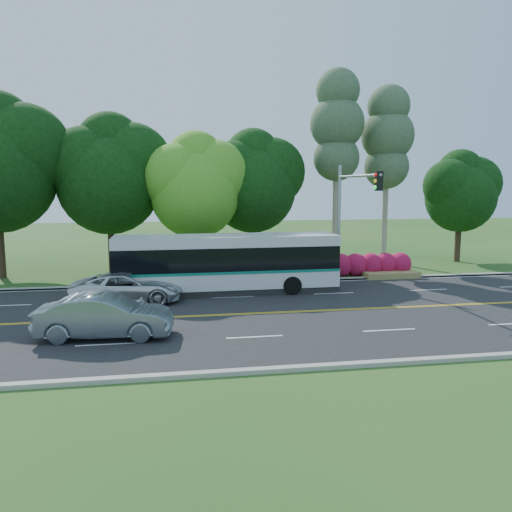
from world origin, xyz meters
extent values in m
plane|color=#244F1A|center=(0.00, 0.00, 0.00)|extent=(120.00, 120.00, 0.00)
cube|color=black|center=(0.00, 0.00, 0.01)|extent=(60.00, 14.00, 0.02)
cube|color=#A19C91|center=(0.00, 7.15, 0.07)|extent=(60.00, 0.30, 0.15)
cube|color=#A19C91|center=(0.00, -7.15, 0.07)|extent=(60.00, 0.30, 0.15)
cube|color=#244F1A|center=(0.00, 9.00, 0.05)|extent=(60.00, 4.00, 0.10)
cube|color=gold|center=(0.00, -0.08, 0.02)|extent=(57.00, 0.10, 0.00)
cube|color=gold|center=(0.00, 0.08, 0.02)|extent=(57.00, 0.10, 0.00)
cube|color=silver|center=(-6.00, -3.50, 0.02)|extent=(2.20, 0.12, 0.00)
cube|color=silver|center=(-0.50, -3.50, 0.02)|extent=(2.20, 0.12, 0.00)
cube|color=silver|center=(5.00, -3.50, 0.02)|extent=(2.20, 0.12, 0.00)
cube|color=silver|center=(10.50, -3.50, 0.02)|extent=(2.20, 0.12, 0.00)
cube|color=silver|center=(-11.50, 3.50, 0.02)|extent=(2.20, 0.12, 0.00)
cube|color=silver|center=(-6.00, 3.50, 0.02)|extent=(2.20, 0.12, 0.00)
cube|color=silver|center=(-0.50, 3.50, 0.02)|extent=(2.20, 0.12, 0.00)
cube|color=silver|center=(5.00, 3.50, 0.02)|extent=(2.20, 0.12, 0.00)
cube|color=silver|center=(10.50, 3.50, 0.02)|extent=(2.20, 0.12, 0.00)
cube|color=silver|center=(0.00, 6.85, 0.02)|extent=(57.00, 0.12, 0.00)
cube|color=silver|center=(0.00, -6.85, 0.02)|extent=(57.00, 0.12, 0.00)
cylinder|color=#2F2215|center=(-14.00, 11.00, 1.98)|extent=(0.44, 0.44, 3.96)
sphere|color=black|center=(-12.38, 11.30, 7.92)|extent=(5.76, 5.76, 5.76)
cylinder|color=#2F2215|center=(-7.50, 12.00, 1.80)|extent=(0.44, 0.44, 3.60)
sphere|color=black|center=(-7.50, 12.00, 5.91)|extent=(6.60, 6.60, 6.60)
sphere|color=black|center=(-6.02, 12.30, 7.23)|extent=(5.28, 5.28, 5.28)
sphere|color=black|center=(-8.82, 11.80, 7.06)|extent=(4.95, 4.95, 4.95)
sphere|color=black|center=(-7.40, 12.40, 8.38)|extent=(4.29, 4.29, 4.29)
cylinder|color=#2F2215|center=(-2.00, 11.00, 1.62)|extent=(0.44, 0.44, 3.24)
sphere|color=#4C961F|center=(-2.00, 11.00, 5.27)|extent=(5.80, 5.80, 5.80)
sphere|color=#4C961F|center=(-0.69, 11.30, 6.43)|extent=(4.64, 4.64, 4.64)
sphere|color=#4C961F|center=(-3.16, 10.80, 6.29)|extent=(4.35, 4.35, 4.35)
sphere|color=#4C961F|center=(-1.90, 11.40, 7.45)|extent=(3.77, 3.77, 3.77)
cylinder|color=#2F2215|center=(2.00, 12.50, 1.71)|extent=(0.44, 0.44, 3.42)
sphere|color=black|center=(2.00, 12.50, 5.52)|extent=(6.00, 6.00, 6.00)
sphere|color=black|center=(3.35, 12.80, 6.72)|extent=(4.80, 4.80, 4.80)
sphere|color=black|center=(0.80, 12.30, 6.57)|extent=(4.50, 4.50, 4.50)
sphere|color=black|center=(2.10, 12.90, 7.77)|extent=(3.90, 3.90, 3.90)
cylinder|color=gray|center=(8.00, 12.50, 4.90)|extent=(0.40, 0.40, 9.80)
sphere|color=#3B5535|center=(8.00, 12.50, 7.70)|extent=(3.23, 3.23, 3.23)
sphere|color=#3B5535|center=(8.00, 12.50, 10.08)|extent=(3.80, 3.80, 3.80)
sphere|color=#3B5535|center=(8.00, 12.50, 12.32)|extent=(3.04, 3.04, 3.04)
cylinder|color=gray|center=(12.00, 13.00, 4.55)|extent=(0.40, 0.40, 9.10)
sphere|color=#3B5535|center=(12.00, 13.00, 7.15)|extent=(3.23, 3.23, 3.23)
sphere|color=#3B5535|center=(12.00, 13.00, 9.36)|extent=(3.80, 3.80, 3.80)
sphere|color=#3B5535|center=(12.00, 13.00, 11.44)|extent=(3.04, 3.04, 3.04)
cylinder|color=#2F2215|center=(18.00, 13.00, 1.53)|extent=(0.44, 0.44, 3.06)
sphere|color=black|center=(18.00, 13.00, 4.88)|extent=(5.20, 5.20, 5.20)
sphere|color=black|center=(19.17, 13.30, 5.92)|extent=(4.16, 4.16, 4.16)
sphere|color=black|center=(16.96, 12.80, 5.79)|extent=(3.90, 3.90, 3.90)
sphere|color=black|center=(18.10, 13.40, 6.83)|extent=(3.38, 3.38, 3.38)
sphere|color=#A00D2F|center=(3.00, 8.20, 0.75)|extent=(1.50, 1.50, 1.50)
sphere|color=#A00D2F|center=(4.00, 8.20, 0.75)|extent=(1.50, 1.50, 1.50)
sphere|color=#A00D2F|center=(5.00, 8.20, 0.75)|extent=(1.50, 1.50, 1.50)
sphere|color=#A00D2F|center=(6.00, 8.20, 0.75)|extent=(1.50, 1.50, 1.50)
sphere|color=#A00D2F|center=(7.00, 8.20, 0.75)|extent=(1.50, 1.50, 1.50)
sphere|color=#A00D2F|center=(8.00, 8.20, 0.75)|extent=(1.50, 1.50, 1.50)
sphere|color=#A00D2F|center=(9.00, 8.20, 0.75)|extent=(1.50, 1.50, 1.50)
sphere|color=#A00D2F|center=(10.00, 8.20, 0.75)|extent=(1.50, 1.50, 1.50)
sphere|color=#A00D2F|center=(11.00, 8.20, 0.75)|extent=(1.50, 1.50, 1.50)
cube|color=olive|center=(10.00, 7.40, 0.20)|extent=(3.50, 1.40, 0.40)
cylinder|color=#999CA1|center=(6.50, 7.30, 3.50)|extent=(0.20, 0.20, 7.00)
cylinder|color=#999CA1|center=(6.50, 4.30, 6.30)|extent=(0.14, 6.00, 0.14)
cube|color=black|center=(6.50, 1.50, 6.00)|extent=(0.32, 0.28, 0.95)
sphere|color=red|center=(6.33, 1.50, 6.30)|extent=(0.18, 0.18, 0.18)
sphere|color=yellow|center=(6.33, 1.50, 6.00)|extent=(0.18, 0.18, 0.18)
sphere|color=#19D833|center=(6.33, 1.50, 5.70)|extent=(0.18, 0.18, 0.18)
cube|color=silver|center=(-0.65, 4.72, 0.86)|extent=(11.96, 2.67, 0.99)
cube|color=black|center=(-0.65, 4.72, 1.97)|extent=(11.90, 2.71, 1.23)
cube|color=silver|center=(-0.65, 4.72, 2.86)|extent=(11.96, 2.67, 0.55)
cube|color=#0B6B5B|center=(-0.65, 4.72, 1.29)|extent=(11.90, 2.72, 0.14)
cube|color=black|center=(-6.59, 4.66, 2.06)|extent=(0.09, 2.33, 1.70)
cube|color=#19E54C|center=(-6.58, 4.66, 3.02)|extent=(0.07, 1.52, 0.22)
cube|color=black|center=(-0.65, 4.72, 0.19)|extent=(11.96, 2.57, 0.35)
cylinder|color=black|center=(-4.46, 3.49, 0.52)|extent=(1.00, 0.29, 0.99)
cylinder|color=black|center=(-4.48, 5.87, 0.52)|extent=(1.00, 0.29, 0.99)
cylinder|color=black|center=(2.70, 3.58, 0.52)|extent=(1.00, 0.29, 0.99)
cylinder|color=black|center=(2.68, 5.95, 0.52)|extent=(1.00, 0.29, 0.99)
imported|color=slate|center=(-6.13, -2.64, 0.85)|extent=(5.20, 2.23, 1.67)
imported|color=silver|center=(-5.80, 3.13, 0.77)|extent=(5.42, 2.57, 1.50)
camera|label=1|loc=(-3.53, -21.77, 5.78)|focal=35.00mm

